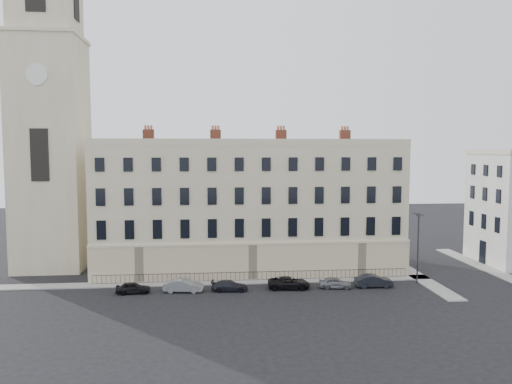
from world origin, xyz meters
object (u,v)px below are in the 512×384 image
(car_d, at_px, (289,283))
(car_e, at_px, (335,283))
(car_f, at_px, (374,281))
(car_c, at_px, (230,286))
(car_b, at_px, (183,285))
(car_a, at_px, (133,288))
(streetlamp, at_px, (418,244))

(car_d, xyz_separation_m, car_e, (4.89, -0.30, -0.03))
(car_d, height_order, car_f, car_f)
(car_c, xyz_separation_m, car_e, (11.17, -0.02, 0.04))
(car_b, distance_m, car_d, 11.01)
(car_d, xyz_separation_m, car_f, (9.09, -0.23, 0.04))
(car_a, distance_m, car_b, 5.08)
(car_a, height_order, car_d, car_d)
(car_a, bearing_deg, streetlamp, -91.11)
(car_c, height_order, streetlamp, streetlamp)
(car_b, xyz_separation_m, streetlamp, (25.38, 1.09, 3.64))
(car_e, height_order, car_f, car_f)
(car_c, bearing_deg, streetlamp, -81.95)
(car_d, bearing_deg, car_c, 96.44)
(car_a, xyz_separation_m, car_c, (9.82, -0.02, -0.04))
(car_c, bearing_deg, car_e, -85.41)
(car_b, height_order, streetlamp, streetlamp)
(car_c, xyz_separation_m, car_d, (6.27, 0.27, 0.08))
(car_d, xyz_separation_m, streetlamp, (14.36, 0.93, 3.69))
(car_c, distance_m, streetlamp, 21.01)
(car_b, height_order, car_e, car_b)
(car_b, bearing_deg, car_c, -84.83)
(car_b, xyz_separation_m, car_d, (11.01, 0.16, -0.04))
(car_a, xyz_separation_m, car_f, (25.18, 0.03, 0.08))
(car_a, xyz_separation_m, car_b, (5.08, 0.10, 0.08))
(car_f, height_order, streetlamp, streetlamp)
(car_f, bearing_deg, streetlamp, -76.20)
(car_a, bearing_deg, car_b, -92.24)
(car_a, xyz_separation_m, car_e, (20.99, -0.04, 0.01))
(car_e, height_order, streetlamp, streetlamp)
(car_c, distance_m, car_d, 6.28)
(car_d, bearing_deg, streetlamp, -82.35)
(car_f, bearing_deg, car_c, 91.60)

